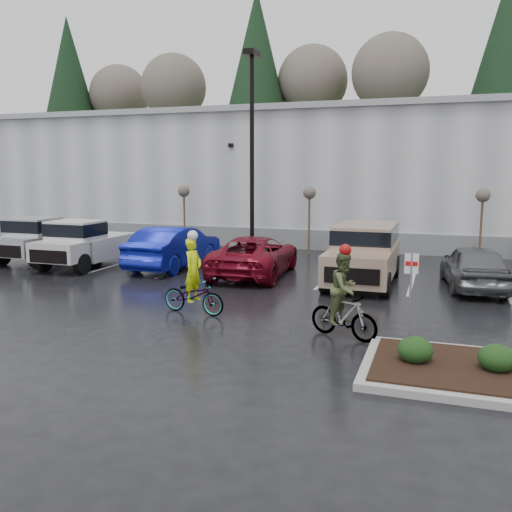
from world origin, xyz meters
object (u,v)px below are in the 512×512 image
(car_blue, at_px, (175,247))
(cyclist_hivis, at_px, (194,288))
(sapling_east, at_px, (483,199))
(car_red, at_px, (255,255))
(cyclist_olive, at_px, (344,304))
(fire_lane_sign, at_px, (410,288))
(pickup_silver, at_px, (48,238))
(suv_tan, at_px, (363,255))
(lamppost, at_px, (252,132))
(car_grey, at_px, (474,266))
(sapling_mid, at_px, (310,196))
(pickup_white, at_px, (90,242))
(sapling_west, at_px, (184,194))

(car_blue, distance_m, cyclist_hivis, 7.32)
(sapling_east, height_order, car_red, sapling_east)
(car_blue, distance_m, cyclist_olive, 10.84)
(fire_lane_sign, relative_size, pickup_silver, 0.42)
(pickup_silver, bearing_deg, suv_tan, -2.85)
(lamppost, distance_m, pickup_silver, 10.29)
(car_grey, bearing_deg, cyclist_hivis, 31.26)
(sapling_mid, height_order, cyclist_hivis, sapling_mid)
(suv_tan, bearing_deg, sapling_east, 55.42)
(pickup_white, bearing_deg, cyclist_hivis, -37.14)
(sapling_mid, bearing_deg, pickup_white, -143.51)
(sapling_east, xyz_separation_m, suv_tan, (-4.14, -6.00, -1.70))
(suv_tan, bearing_deg, pickup_silver, 177.15)
(car_blue, bearing_deg, pickup_silver, 2.25)
(fire_lane_sign, xyz_separation_m, cyclist_hivis, (-5.85, 1.30, -0.68))
(sapling_west, height_order, cyclist_olive, sapling_west)
(fire_lane_sign, relative_size, cyclist_olive, 0.97)
(pickup_white, distance_m, cyclist_hivis, 9.30)
(car_grey, relative_size, cyclist_hivis, 1.91)
(car_blue, bearing_deg, sapling_west, -66.11)
(pickup_white, xyz_separation_m, car_grey, (14.96, 0.32, -0.22))
(car_red, height_order, cyclist_olive, cyclist_olive)
(suv_tan, bearing_deg, fire_lane_sign, -74.08)
(suv_tan, bearing_deg, cyclist_hivis, -125.43)
(sapling_mid, relative_size, cyclist_hivis, 1.37)
(suv_tan, bearing_deg, car_red, 175.47)
(cyclist_hivis, bearing_deg, sapling_west, 35.66)
(sapling_west, bearing_deg, lamppost, -14.04)
(fire_lane_sign, distance_m, car_grey, 7.45)
(pickup_silver, xyz_separation_m, cyclist_olive, (14.37, -7.09, -0.15))
(pickup_white, xyz_separation_m, cyclist_hivis, (7.41, -5.61, -0.26))
(car_blue, bearing_deg, cyclist_hivis, 123.17)
(car_blue, bearing_deg, pickup_white, 11.73)
(cyclist_hivis, distance_m, cyclist_olive, 4.43)
(cyclist_olive, bearing_deg, car_blue, 70.44)
(car_grey, height_order, cyclist_olive, cyclist_olive)
(sapling_west, height_order, suv_tan, sapling_west)
(pickup_silver, bearing_deg, cyclist_olive, -26.28)
(pickup_silver, height_order, car_red, pickup_silver)
(fire_lane_sign, xyz_separation_m, car_blue, (-9.66, 7.54, -0.55))
(fire_lane_sign, height_order, cyclist_olive, cyclist_olive)
(sapling_west, relative_size, pickup_white, 0.62)
(car_red, xyz_separation_m, cyclist_hivis, (0.21, -5.82, -0.03))
(sapling_east, height_order, suv_tan, sapling_east)
(car_red, bearing_deg, pickup_white, -1.43)
(suv_tan, bearing_deg, sapling_mid, 119.24)
(cyclist_hivis, bearing_deg, pickup_white, 61.17)
(lamppost, height_order, pickup_silver, lamppost)
(lamppost, distance_m, fire_lane_sign, 14.78)
(sapling_west, bearing_deg, car_red, -44.67)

